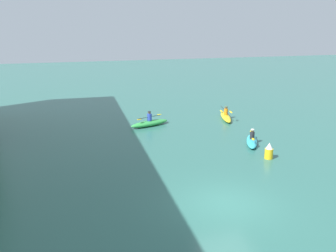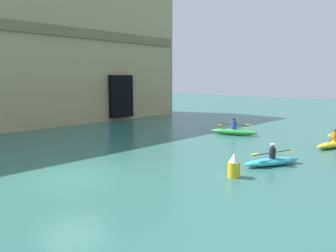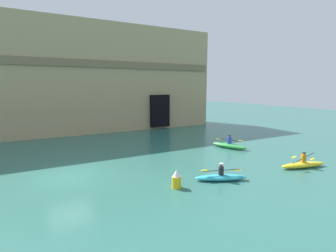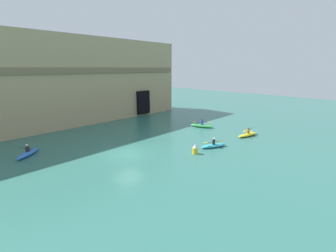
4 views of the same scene
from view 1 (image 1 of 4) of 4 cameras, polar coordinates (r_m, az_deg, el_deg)
name	(u,v)px [view 1 (image 1 of 4)]	position (r m, az deg, el deg)	size (l,w,h in m)	color
ground_plane	(228,204)	(17.46, 9.07, -11.63)	(120.00, 120.00, 0.00)	#2D665B
kayak_yellow	(226,116)	(31.34, 8.79, 1.45)	(3.40, 1.42, 1.09)	yellow
kayak_cyan	(252,141)	(25.56, 12.65, -2.19)	(2.98, 1.88, 1.01)	#33B2C6
kayak_green	(150,123)	(28.99, -2.83, 0.49)	(1.87, 3.35, 1.18)	green
marker_buoy	(269,151)	(23.05, 15.13, -3.74)	(0.49, 0.49, 0.99)	yellow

